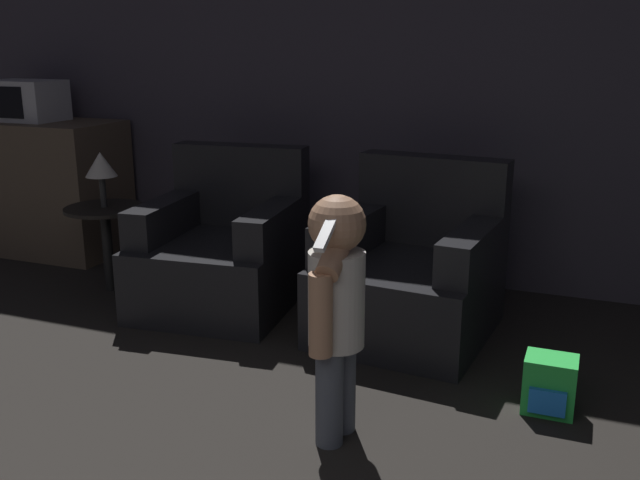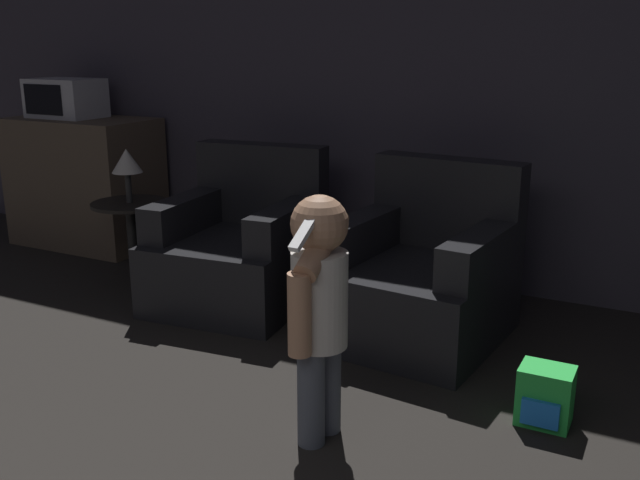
% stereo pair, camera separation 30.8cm
% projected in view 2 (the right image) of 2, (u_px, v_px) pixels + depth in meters
% --- Properties ---
extents(wall_back, '(8.40, 0.05, 2.60)m').
position_uv_depth(wall_back, '(454.00, 65.00, 4.06)').
color(wall_back, '#3D3842').
rests_on(wall_back, ground_plane).
extents(armchair_left, '(0.87, 0.94, 0.86)m').
position_uv_depth(armchair_left, '(240.00, 249.00, 4.02)').
color(armchair_left, black).
rests_on(armchair_left, ground_plane).
extents(armchair_right, '(0.86, 0.93, 0.86)m').
position_uv_depth(armchair_right, '(422.00, 278.00, 3.54)').
color(armchair_right, black).
rests_on(armchair_right, ground_plane).
extents(person_toddler, '(0.20, 0.36, 0.93)m').
position_uv_depth(person_toddler, '(318.00, 300.00, 2.53)').
color(person_toddler, '#474C56').
rests_on(person_toddler, ground_plane).
extents(toy_backpack, '(0.20, 0.18, 0.23)m').
position_uv_depth(toy_backpack, '(545.00, 396.00, 2.75)').
color(toy_backpack, green).
rests_on(toy_backpack, ground_plane).
extents(kitchen_counter, '(1.04, 0.58, 0.91)m').
position_uv_depth(kitchen_counter, '(85.00, 182.00, 5.12)').
color(kitchen_counter, brown).
rests_on(kitchen_counter, ground_plane).
extents(microwave, '(0.50, 0.34, 0.27)m').
position_uv_depth(microwave, '(66.00, 98.00, 5.01)').
color(microwave, '#B7B7BC').
rests_on(microwave, kitchen_counter).
extents(side_table, '(0.46, 0.46, 0.51)m').
position_uv_depth(side_table, '(131.00, 216.00, 4.27)').
color(side_table, black).
rests_on(side_table, ground_plane).
extents(lamp, '(0.18, 0.18, 0.32)m').
position_uv_depth(lamp, '(127.00, 162.00, 4.18)').
color(lamp, '#262626').
rests_on(lamp, side_table).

